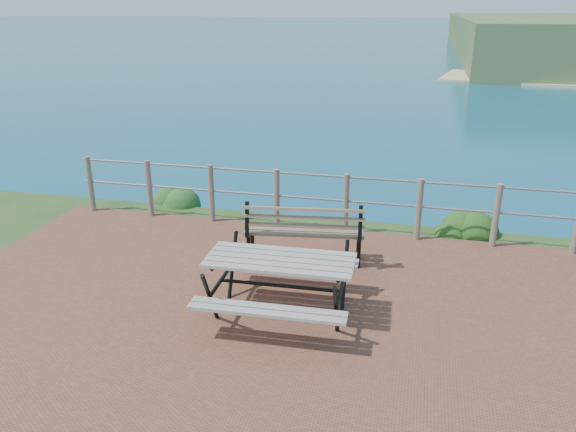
# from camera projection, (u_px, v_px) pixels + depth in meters

# --- Properties ---
(ground) EXTENTS (10.00, 7.00, 0.12)m
(ground) POSITION_uv_depth(u_px,v_px,m) (301.00, 347.00, 6.16)
(ground) COLOR brown
(ground) RESTS_ON ground
(ocean) EXTENTS (1200.00, 1200.00, 0.00)m
(ocean) POSITION_uv_depth(u_px,v_px,m) (428.00, 16.00, 188.09)
(ocean) COLOR #146D79
(ocean) RESTS_ON ground
(safety_railing) EXTENTS (9.40, 0.10, 1.00)m
(safety_railing) POSITION_uv_depth(u_px,v_px,m) (346.00, 201.00, 9.00)
(safety_railing) COLOR #6B5B4C
(safety_railing) RESTS_ON ground
(picnic_table) EXTENTS (1.76, 1.50, 0.73)m
(picnic_table) POSITION_uv_depth(u_px,v_px,m) (280.00, 280.00, 6.63)
(picnic_table) COLOR #A39C92
(picnic_table) RESTS_ON ground
(park_bench) EXTENTS (1.74, 0.65, 0.96)m
(park_bench) POSITION_uv_depth(u_px,v_px,m) (304.00, 221.00, 7.98)
(park_bench) COLOR brown
(park_bench) RESTS_ON ground
(shrub_lip_west) EXTENTS (0.71, 0.71, 0.42)m
(shrub_lip_west) POSITION_uv_depth(u_px,v_px,m) (178.00, 201.00, 10.72)
(shrub_lip_west) COLOR #234C1C
(shrub_lip_west) RESTS_ON ground
(shrub_lip_east) EXTENTS (0.77, 0.77, 0.51)m
(shrub_lip_east) POSITION_uv_depth(u_px,v_px,m) (461.00, 234.00, 9.18)
(shrub_lip_east) COLOR #154415
(shrub_lip_east) RESTS_ON ground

